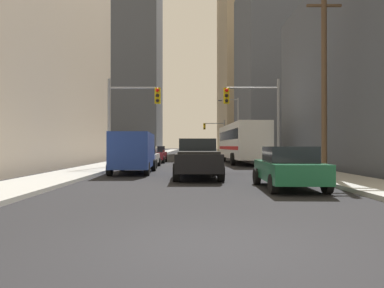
# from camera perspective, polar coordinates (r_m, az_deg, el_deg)

# --- Properties ---
(ground_plane) EXTENTS (400.00, 400.00, 0.00)m
(ground_plane) POSITION_cam_1_polar(r_m,az_deg,el_deg) (5.33, 2.74, -17.12)
(ground_plane) COLOR black
(sidewalk_left) EXTENTS (2.71, 160.00, 0.15)m
(sidewalk_left) POSITION_cam_1_polar(r_m,az_deg,el_deg) (55.45, -6.73, -1.83)
(sidewalk_left) COLOR #9E9E99
(sidewalk_left) RESTS_ON ground
(sidewalk_right) EXTENTS (2.71, 160.00, 0.15)m
(sidewalk_right) POSITION_cam_1_polar(r_m,az_deg,el_deg) (55.52, 6.51, -1.83)
(sidewalk_right) COLOR #9E9E99
(sidewalk_right) RESTS_ON ground
(city_bus) EXTENTS (2.93, 11.58, 3.40)m
(city_bus) POSITION_cam_1_polar(r_m,az_deg,el_deg) (30.56, 8.20, 0.41)
(city_bus) COLOR silver
(city_bus) RESTS_ON ground
(pickup_truck_black) EXTENTS (2.20, 5.41, 1.90)m
(pickup_truck_black) POSITION_cam_1_polar(r_m,az_deg,el_deg) (16.65, 0.93, -2.41)
(pickup_truck_black) COLOR black
(pickup_truck_black) RESTS_ON ground
(cargo_van_blue) EXTENTS (2.20, 5.29, 2.26)m
(cargo_van_blue) POSITION_cam_1_polar(r_m,az_deg,el_deg) (19.62, -9.64, -1.05)
(cargo_van_blue) COLOR navy
(cargo_van_blue) RESTS_ON ground
(sedan_green) EXTENTS (1.96, 4.27, 1.52)m
(sedan_green) POSITION_cam_1_polar(r_m,az_deg,el_deg) (12.80, 15.67, -3.75)
(sedan_green) COLOR #195938
(sedan_green) RESTS_ON ground
(sedan_white) EXTENTS (1.95, 4.24, 1.52)m
(sedan_white) POSITION_cam_1_polar(r_m,az_deg,el_deg) (25.13, -7.73, -2.07)
(sedan_white) COLOR white
(sedan_white) RESTS_ON ground
(sedan_maroon) EXTENTS (1.95, 4.24, 1.52)m
(sedan_maroon) POSITION_cam_1_polar(r_m,az_deg,el_deg) (31.70, -6.10, -1.71)
(sedan_maroon) COLOR maroon
(sedan_maroon) RESTS_ON ground
(sedan_red) EXTENTS (1.96, 4.26, 1.52)m
(sedan_red) POSITION_cam_1_polar(r_m,az_deg,el_deg) (49.89, -0.22, -1.20)
(sedan_red) COLOR maroon
(sedan_red) RESTS_ON ground
(traffic_signal_near_left) EXTENTS (3.51, 0.44, 6.00)m
(traffic_signal_near_left) POSITION_cam_1_polar(r_m,az_deg,el_deg) (23.27, -10.04, 5.83)
(traffic_signal_near_left) COLOR gray
(traffic_signal_near_left) RESTS_ON ground
(traffic_signal_near_right) EXTENTS (3.75, 0.44, 6.00)m
(traffic_signal_near_right) POSITION_cam_1_polar(r_m,az_deg,el_deg) (23.35, 10.34, 5.84)
(traffic_signal_near_right) COLOR gray
(traffic_signal_near_right) RESTS_ON ground
(traffic_signal_far_right) EXTENTS (3.67, 0.44, 6.00)m
(traffic_signal_far_right) POSITION_cam_1_polar(r_m,az_deg,el_deg) (58.93, 3.85, 2.11)
(traffic_signal_far_right) COLOR gray
(traffic_signal_far_right) RESTS_ON ground
(utility_pole_right) EXTENTS (2.20, 0.28, 10.20)m
(utility_pole_right) POSITION_cam_1_polar(r_m,az_deg,el_deg) (19.37, 21.04, 11.12)
(utility_pole_right) COLOR brown
(utility_pole_right) RESTS_ON ground
(street_lamp_right) EXTENTS (2.59, 0.32, 7.50)m
(street_lamp_right) POSITION_cam_1_polar(r_m,az_deg,el_deg) (43.16, 7.08, 3.70)
(street_lamp_right) COLOR gray
(street_lamp_right) RESTS_ON ground
(building_left_far_tower) EXTENTS (21.36, 19.79, 48.89)m
(building_left_far_tower) POSITION_cam_1_polar(r_m,az_deg,el_deg) (99.89, -11.63, 12.95)
(building_left_far_tower) COLOR #4C515B
(building_left_far_tower) RESTS_ON ground
(building_right_mid_block) EXTENTS (19.66, 18.28, 29.06)m
(building_right_mid_block) POSITION_cam_1_polar(r_m,az_deg,el_deg) (61.13, 17.51, 11.97)
(building_right_mid_block) COLOR #4C515B
(building_right_mid_block) RESTS_ON ground
(building_right_far_highrise) EXTENTS (23.29, 29.69, 63.47)m
(building_right_far_highrise) POSITION_cam_1_polar(r_m,az_deg,el_deg) (100.81, 11.78, 17.12)
(building_right_far_highrise) COLOR tan
(building_right_far_highrise) RESTS_ON ground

